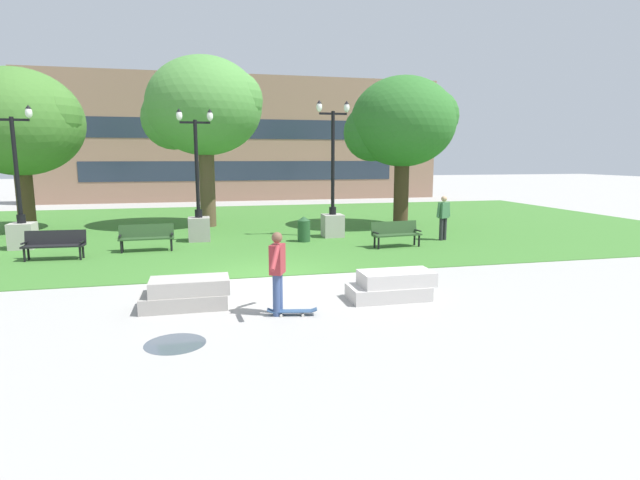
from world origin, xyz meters
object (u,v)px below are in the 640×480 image
(trash_bin, at_px, (304,229))
(lamp_post_right, at_px, (21,220))
(lamp_post_left, at_px, (199,215))
(concrete_block_left, at_px, (392,286))
(park_bench_near_left, at_px, (396,232))
(park_bench_near_right, at_px, (55,243))
(person_bystander_near_lawn, at_px, (443,215))
(lamp_post_center, at_px, (333,210))
(concrete_block_center, at_px, (187,294))
(skateboard, at_px, (292,311))
(person_skateboarder, at_px, (277,268))
(park_bench_far_left, at_px, (147,236))

(trash_bin, bearing_deg, lamp_post_right, 175.27)
(lamp_post_left, height_order, lamp_post_right, lamp_post_left)
(concrete_block_left, distance_m, lamp_post_left, 10.09)
(park_bench_near_left, xyz_separation_m, park_bench_near_right, (-11.23, 0.36, 0.00))
(lamp_post_right, bearing_deg, park_bench_near_left, -11.70)
(lamp_post_right, xyz_separation_m, person_bystander_near_lawn, (15.17, -1.71, -0.04))
(park_bench_near_left, xyz_separation_m, lamp_post_center, (-1.61, 2.74, 0.55))
(concrete_block_center, relative_size, concrete_block_left, 0.97)
(park_bench_near_right, xyz_separation_m, lamp_post_right, (-1.61, 2.30, 0.48))
(park_bench_near_left, bearing_deg, skateboard, -126.07)
(concrete_block_center, bearing_deg, lamp_post_right, 124.35)
(skateboard, distance_m, lamp_post_center, 10.19)
(concrete_block_center, distance_m, concrete_block_left, 4.54)
(concrete_block_center, distance_m, person_skateboarder, 2.15)
(concrete_block_center, bearing_deg, concrete_block_left, -4.89)
(lamp_post_center, distance_m, trash_bin, 1.73)
(park_bench_far_left, bearing_deg, person_bystander_near_lawn, -1.41)
(park_bench_near_right, relative_size, lamp_post_right, 0.37)
(person_skateboarder, height_order, lamp_post_right, lamp_post_right)
(park_bench_near_left, distance_m, park_bench_near_right, 11.24)
(person_skateboarder, height_order, lamp_post_center, lamp_post_center)
(skateboard, bearing_deg, concrete_block_center, 153.54)
(park_bench_near_right, xyz_separation_m, trash_bin, (8.26, 1.48, -0.04))
(concrete_block_center, xyz_separation_m, trash_bin, (4.10, 7.63, 0.20))
(park_bench_far_left, xyz_separation_m, lamp_post_left, (1.74, 1.72, 0.49))
(park_bench_far_left, relative_size, person_bystander_near_lawn, 1.07)
(lamp_post_left, xyz_separation_m, lamp_post_right, (-6.01, -0.28, -0.00))
(trash_bin, bearing_deg, park_bench_near_right, -169.81)
(skateboard, distance_m, park_bench_near_left, 8.46)
(person_skateboarder, bearing_deg, park_bench_far_left, 112.82)
(skateboard, bearing_deg, lamp_post_center, 70.64)
(person_skateboarder, xyz_separation_m, person_bystander_near_lawn, (7.57, 7.65, 0.01))
(concrete_block_left, distance_m, park_bench_near_left, 6.68)
(skateboard, relative_size, park_bench_near_left, 0.56)
(park_bench_far_left, xyz_separation_m, person_bystander_near_lawn, (10.90, -0.27, 0.44))
(park_bench_far_left, height_order, person_bystander_near_lawn, person_bystander_near_lawn)
(person_skateboarder, height_order, trash_bin, person_skateboarder)
(skateboard, distance_m, trash_bin, 8.91)
(skateboard, relative_size, lamp_post_right, 0.21)
(lamp_post_center, relative_size, person_bystander_near_lawn, 3.12)
(park_bench_far_left, bearing_deg, lamp_post_left, 44.71)
(skateboard, height_order, trash_bin, trash_bin)
(park_bench_near_right, height_order, person_bystander_near_lawn, person_bystander_near_lawn)
(person_skateboarder, height_order, skateboard, person_skateboarder)
(person_skateboarder, height_order, park_bench_near_right, person_skateboarder)
(lamp_post_center, xyz_separation_m, trash_bin, (-1.36, -0.90, -0.59))
(concrete_block_center, bearing_deg, trash_bin, 61.73)
(lamp_post_left, bearing_deg, trash_bin, -15.83)
(lamp_post_left, relative_size, trash_bin, 5.14)
(concrete_block_center, bearing_deg, park_bench_far_left, 102.13)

